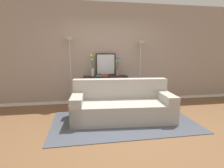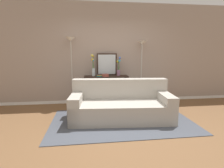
{
  "view_description": "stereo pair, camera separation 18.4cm",
  "coord_description": "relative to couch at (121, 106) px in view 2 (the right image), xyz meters",
  "views": [
    {
      "loc": [
        -0.8,
        -3.3,
        1.5
      ],
      "look_at": [
        -0.03,
        1.11,
        0.71
      ],
      "focal_mm": 29.0,
      "sensor_mm": 36.0,
      "label": 1
    },
    {
      "loc": [
        -0.62,
        -3.32,
        1.5
      ],
      "look_at": [
        -0.03,
        1.11,
        0.71
      ],
      "focal_mm": 29.0,
      "sensor_mm": 36.0,
      "label": 2
    }
  ],
  "objects": [
    {
      "name": "floor_lamp_right",
      "position": [
        0.82,
        1.21,
        1.12
      ],
      "size": [
        0.28,
        0.28,
        1.82
      ],
      "color": "#B7B2A8",
      "rests_on": "ground"
    },
    {
      "name": "vase_short_flowers",
      "position": [
        0.15,
        1.2,
        0.79
      ],
      "size": [
        0.11,
        0.12,
        0.54
      ],
      "color": "gray",
      "rests_on": "console_table"
    },
    {
      "name": "fruit_bowl",
      "position": [
        -0.25,
        1.07,
        0.56
      ],
      "size": [
        0.21,
        0.21,
        0.07
      ],
      "color": "brown",
      "rests_on": "console_table"
    },
    {
      "name": "ground_plane",
      "position": [
        -0.1,
        -0.55,
        -0.32
      ],
      "size": [
        16.0,
        16.0,
        0.02
      ],
      "primitive_type": "cube",
      "color": "brown"
    },
    {
      "name": "vase_tall_flowers",
      "position": [
        -0.58,
        1.22,
        0.84
      ],
      "size": [
        0.11,
        0.13,
        0.61
      ],
      "color": "silver",
      "rests_on": "console_table"
    },
    {
      "name": "couch",
      "position": [
        0.0,
        0.0,
        0.0
      ],
      "size": [
        2.28,
        1.13,
        0.88
      ],
      "color": "#ADA89E",
      "rests_on": "ground"
    },
    {
      "name": "floor_lamp_left",
      "position": [
        -1.17,
        1.21,
        1.18
      ],
      "size": [
        0.28,
        0.28,
        1.9
      ],
      "color": "#B7B2A8",
      "rests_on": "ground"
    },
    {
      "name": "back_wall",
      "position": [
        -0.1,
        1.52,
        1.14
      ],
      "size": [
        12.0,
        0.15,
        2.9
      ],
      "color": "white",
      "rests_on": "ground"
    },
    {
      "name": "book_row_under_console",
      "position": [
        -0.58,
        1.19,
        -0.25
      ],
      "size": [
        0.27,
        0.18,
        0.13
      ],
      "color": "#BC3328",
      "rests_on": "ground"
    },
    {
      "name": "wall_mirror",
      "position": [
        -0.18,
        1.34,
        0.84
      ],
      "size": [
        0.57,
        0.02,
        0.63
      ],
      "color": "black",
      "rests_on": "console_table"
    },
    {
      "name": "area_rug",
      "position": [
        -0.01,
        -0.16,
        -0.3
      ],
      "size": [
        3.05,
        1.82,
        0.01
      ],
      "color": "#474C56",
      "rests_on": "ground"
    },
    {
      "name": "console_table",
      "position": [
        -0.21,
        1.19,
        0.26
      ],
      "size": [
        1.23,
        0.37,
        0.84
      ],
      "color": "black",
      "rests_on": "ground"
    },
    {
      "name": "book_stack",
      "position": [
        -0.4,
        1.1,
        0.56
      ],
      "size": [
        0.19,
        0.15,
        0.07
      ],
      "color": "#1E7075",
      "rests_on": "console_table"
    }
  ]
}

